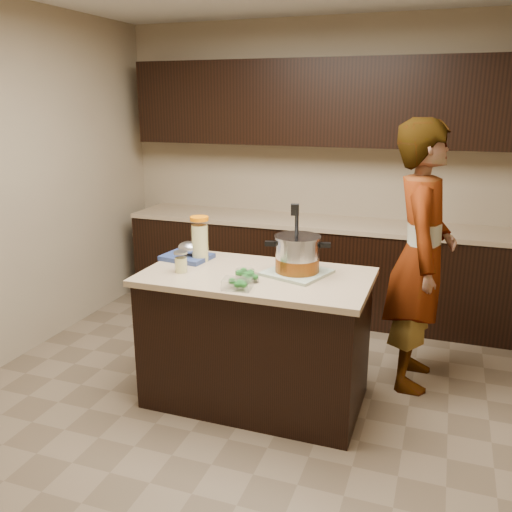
{
  "coord_description": "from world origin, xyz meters",
  "views": [
    {
      "loc": [
        1.11,
        -3.12,
        1.98
      ],
      "look_at": [
        0.0,
        0.0,
        1.02
      ],
      "focal_mm": 38.0,
      "sensor_mm": 36.0,
      "label": 1
    }
  ],
  "objects_px": {
    "stock_pot": "(297,256)",
    "person": "(421,257)",
    "island": "(256,338)",
    "lemonade_pitcher": "(200,241)"
  },
  "relations": [
    {
      "from": "stock_pot",
      "to": "person",
      "type": "height_order",
      "value": "person"
    },
    {
      "from": "person",
      "to": "lemonade_pitcher",
      "type": "bearing_deg",
      "value": 106.74
    },
    {
      "from": "island",
      "to": "stock_pot",
      "type": "bearing_deg",
      "value": 19.02
    },
    {
      "from": "island",
      "to": "lemonade_pitcher",
      "type": "xyz_separation_m",
      "value": [
        -0.46,
        0.15,
        0.59
      ]
    },
    {
      "from": "island",
      "to": "person",
      "type": "distance_m",
      "value": 1.26
    },
    {
      "from": "island",
      "to": "stock_pot",
      "type": "xyz_separation_m",
      "value": [
        0.25,
        0.09,
        0.57
      ]
    },
    {
      "from": "person",
      "to": "stock_pot",
      "type": "bearing_deg",
      "value": 124.98
    },
    {
      "from": "island",
      "to": "person",
      "type": "relative_size",
      "value": 0.78
    },
    {
      "from": "person",
      "to": "island",
      "type": "bearing_deg",
      "value": 121.05
    },
    {
      "from": "stock_pot",
      "to": "person",
      "type": "distance_m",
      "value": 0.92
    }
  ]
}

